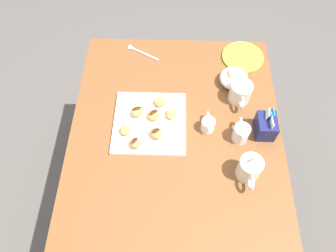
# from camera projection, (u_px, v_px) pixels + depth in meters

# --- Properties ---
(ground_plane) EXTENTS (8.00, 8.00, 0.00)m
(ground_plane) POSITION_uv_depth(u_px,v_px,m) (173.00, 193.00, 1.82)
(ground_plane) COLOR #514C47
(dining_table) EXTENTS (0.98, 0.81, 0.70)m
(dining_table) POSITION_uv_depth(u_px,v_px,m) (175.00, 147.00, 1.33)
(dining_table) COLOR brown
(dining_table) RESTS_ON ground_plane
(pastry_plate_square) EXTENTS (0.28, 0.28, 0.02)m
(pastry_plate_square) POSITION_uv_depth(u_px,v_px,m) (150.00, 123.00, 1.23)
(pastry_plate_square) COLOR white
(pastry_plate_square) RESTS_ON dining_table
(coffee_mug_cream_left) EXTENTS (0.12, 0.09, 0.13)m
(coffee_mug_cream_left) POSITION_uv_depth(u_px,v_px,m) (241.00, 92.00, 1.26)
(coffee_mug_cream_left) COLOR silver
(coffee_mug_cream_left) RESTS_ON dining_table
(coffee_mug_cream_right) EXTENTS (0.12, 0.08, 0.15)m
(coffee_mug_cream_right) POSITION_uv_depth(u_px,v_px,m) (249.00, 169.00, 1.08)
(coffee_mug_cream_right) COLOR silver
(coffee_mug_cream_right) RESTS_ON dining_table
(cream_pitcher_white) EXTENTS (0.10, 0.06, 0.07)m
(cream_pitcher_white) POSITION_uv_depth(u_px,v_px,m) (241.00, 132.00, 1.17)
(cream_pitcher_white) COLOR white
(cream_pitcher_white) RESTS_ON dining_table
(sugar_caddy) EXTENTS (0.09, 0.07, 0.11)m
(sugar_caddy) POSITION_uv_depth(u_px,v_px,m) (266.00, 126.00, 1.18)
(sugar_caddy) COLOR #191E51
(sugar_caddy) RESTS_ON dining_table
(ice_cream_bowl) EXTENTS (0.12, 0.12, 0.09)m
(ice_cream_bowl) POSITION_uv_depth(u_px,v_px,m) (234.00, 78.00, 1.31)
(ice_cream_bowl) COLOR white
(ice_cream_bowl) RESTS_ON dining_table
(chocolate_sauce_pitcher) EXTENTS (0.09, 0.05, 0.06)m
(chocolate_sauce_pitcher) POSITION_uv_depth(u_px,v_px,m) (208.00, 124.00, 1.20)
(chocolate_sauce_pitcher) COLOR white
(chocolate_sauce_pitcher) RESTS_ON dining_table
(saucer_lime_left) EXTENTS (0.18, 0.18, 0.01)m
(saucer_lime_left) POSITION_uv_depth(u_px,v_px,m) (243.00, 57.00, 1.41)
(saucer_lime_left) COLOR #9EC633
(saucer_lime_left) RESTS_ON dining_table
(loose_spoon_near_saucer) EXTENTS (0.09, 0.14, 0.01)m
(loose_spoon_near_saucer) POSITION_uv_depth(u_px,v_px,m) (139.00, 51.00, 1.43)
(loose_spoon_near_saucer) COLOR silver
(loose_spoon_near_saucer) RESTS_ON dining_table
(beignet_0) EXTENTS (0.06, 0.07, 0.04)m
(beignet_0) POSITION_uv_depth(u_px,v_px,m) (156.00, 133.00, 1.17)
(beignet_0) COLOR #D19347
(beignet_0) RESTS_ON pastry_plate_square
(chocolate_drizzle_0) EXTENTS (0.03, 0.03, 0.00)m
(chocolate_drizzle_0) POSITION_uv_depth(u_px,v_px,m) (156.00, 131.00, 1.16)
(chocolate_drizzle_0) COLOR #381E11
(chocolate_drizzle_0) RESTS_ON beignet_0
(beignet_1) EXTENTS (0.06, 0.06, 0.03)m
(beignet_1) POSITION_uv_depth(u_px,v_px,m) (154.00, 115.00, 1.22)
(beignet_1) COLOR #D19347
(beignet_1) RESTS_ON pastry_plate_square
(chocolate_drizzle_1) EXTENTS (0.04, 0.04, 0.00)m
(chocolate_drizzle_1) POSITION_uv_depth(u_px,v_px,m) (154.00, 112.00, 1.20)
(chocolate_drizzle_1) COLOR #381E11
(chocolate_drizzle_1) RESTS_ON beignet_1
(beignet_2) EXTENTS (0.07, 0.07, 0.04)m
(beignet_2) POSITION_uv_depth(u_px,v_px,m) (137.00, 111.00, 1.23)
(beignet_2) COLOR #D19347
(beignet_2) RESTS_ON pastry_plate_square
(chocolate_drizzle_2) EXTENTS (0.02, 0.04, 0.00)m
(chocolate_drizzle_2) POSITION_uv_depth(u_px,v_px,m) (137.00, 109.00, 1.21)
(chocolate_drizzle_2) COLOR #381E11
(chocolate_drizzle_2) RESTS_ON beignet_2
(beignet_3) EXTENTS (0.05, 0.04, 0.03)m
(beignet_3) POSITION_uv_depth(u_px,v_px,m) (171.00, 114.00, 1.22)
(beignet_3) COLOR #D19347
(beignet_3) RESTS_ON pastry_plate_square
(beignet_4) EXTENTS (0.05, 0.05, 0.03)m
(beignet_4) POSITION_uv_depth(u_px,v_px,m) (125.00, 130.00, 1.19)
(beignet_4) COLOR #D19347
(beignet_4) RESTS_ON pastry_plate_square
(beignet_5) EXTENTS (0.06, 0.06, 0.03)m
(beignet_5) POSITION_uv_depth(u_px,v_px,m) (160.00, 102.00, 1.25)
(beignet_5) COLOR #D19347
(beignet_5) RESTS_ON pastry_plate_square
(beignet_6) EXTENTS (0.06, 0.06, 0.04)m
(beignet_6) POSITION_uv_depth(u_px,v_px,m) (135.00, 143.00, 1.15)
(beignet_6) COLOR #D19347
(beignet_6) RESTS_ON pastry_plate_square
(chocolate_drizzle_6) EXTENTS (0.03, 0.03, 0.00)m
(chocolate_drizzle_6) POSITION_uv_depth(u_px,v_px,m) (135.00, 140.00, 1.14)
(chocolate_drizzle_6) COLOR #381E11
(chocolate_drizzle_6) RESTS_ON beignet_6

